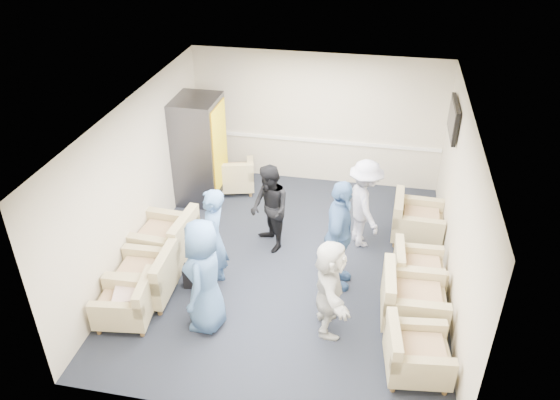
% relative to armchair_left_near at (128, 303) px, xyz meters
% --- Properties ---
extents(floor, '(6.00, 6.00, 0.00)m').
position_rel_armchair_left_near_xyz_m(floor, '(2.04, 1.71, -0.31)').
color(floor, black).
rests_on(floor, ground).
extents(ceiling, '(6.00, 6.00, 0.00)m').
position_rel_armchair_left_near_xyz_m(ceiling, '(2.04, 1.71, 2.39)').
color(ceiling, silver).
rests_on(ceiling, back_wall).
extents(back_wall, '(5.00, 0.02, 2.70)m').
position_rel_armchair_left_near_xyz_m(back_wall, '(2.04, 4.71, 1.04)').
color(back_wall, beige).
rests_on(back_wall, floor).
extents(front_wall, '(5.00, 0.02, 2.70)m').
position_rel_armchair_left_near_xyz_m(front_wall, '(2.04, -1.29, 1.04)').
color(front_wall, beige).
rests_on(front_wall, floor).
extents(left_wall, '(0.02, 6.00, 2.70)m').
position_rel_armchair_left_near_xyz_m(left_wall, '(-0.46, 1.71, 1.04)').
color(left_wall, beige).
rests_on(left_wall, floor).
extents(right_wall, '(0.02, 6.00, 2.70)m').
position_rel_armchair_left_near_xyz_m(right_wall, '(4.54, 1.71, 1.04)').
color(right_wall, beige).
rests_on(right_wall, floor).
extents(chair_rail, '(4.98, 0.04, 0.06)m').
position_rel_armchair_left_near_xyz_m(chair_rail, '(2.04, 4.69, 0.59)').
color(chair_rail, white).
rests_on(chair_rail, back_wall).
extents(tv, '(0.10, 1.00, 0.58)m').
position_rel_armchair_left_near_xyz_m(tv, '(4.48, 3.51, 1.74)').
color(tv, black).
rests_on(tv, right_wall).
extents(armchair_left_near, '(0.86, 0.86, 0.61)m').
position_rel_armchair_left_near_xyz_m(armchair_left_near, '(0.00, 0.00, 0.00)').
color(armchair_left_near, tan).
rests_on(armchair_left_near, floor).
extents(armchair_left_mid, '(0.90, 0.90, 0.70)m').
position_rel_armchair_left_near_xyz_m(armchair_left_mid, '(0.07, 0.53, 0.04)').
color(armchair_left_mid, tan).
rests_on(armchair_left_mid, floor).
extents(armchair_left_far, '(1.00, 1.00, 0.75)m').
position_rel_armchair_left_near_xyz_m(armchair_left_far, '(0.03, 1.47, 0.07)').
color(armchair_left_far, tan).
rests_on(armchair_left_far, floor).
extents(armchair_right_near, '(0.88, 0.88, 0.64)m').
position_rel_armchair_left_near_xyz_m(armchair_right_near, '(3.99, -0.22, 0.01)').
color(armchair_right_near, tan).
rests_on(armchair_right_near, floor).
extents(armchair_right_midnear, '(0.93, 0.93, 0.71)m').
position_rel_armchair_left_near_xyz_m(armchair_right_midnear, '(3.94, 0.75, 0.05)').
color(armchair_right_midnear, tan).
rests_on(armchair_right_midnear, floor).
extents(armchair_right_midfar, '(0.80, 0.80, 0.61)m').
position_rel_armchair_left_near_xyz_m(armchair_right_midfar, '(4.04, 1.54, -0.00)').
color(armchair_right_midfar, tan).
rests_on(armchair_right_midfar, floor).
extents(armchair_right_far, '(0.88, 0.88, 0.68)m').
position_rel_armchair_left_near_xyz_m(armchair_right_far, '(4.04, 2.89, 0.04)').
color(armchair_right_far, tan).
rests_on(armchair_right_far, floor).
extents(armchair_corner, '(0.95, 0.95, 0.62)m').
position_rel_armchair_left_near_xyz_m(armchair_corner, '(0.51, 3.92, 0.00)').
color(armchair_corner, tan).
rests_on(armchair_corner, floor).
extents(vending_machine, '(0.84, 0.98, 2.07)m').
position_rel_armchair_left_near_xyz_m(vending_machine, '(-0.05, 3.55, 0.73)').
color(vending_machine, '#48474E').
rests_on(vending_machine, floor).
extents(backpack, '(0.29, 0.22, 0.45)m').
position_rel_armchair_left_near_xyz_m(backpack, '(0.64, 0.89, -0.07)').
color(backpack, black).
rests_on(backpack, floor).
extents(pillow, '(0.44, 0.51, 0.13)m').
position_rel_armchair_left_near_xyz_m(pillow, '(-0.00, -0.01, 0.16)').
color(pillow, beige).
rests_on(pillow, armchair_left_near).
extents(person_front_left, '(0.58, 0.86, 1.73)m').
position_rel_armchair_left_near_xyz_m(person_front_left, '(1.13, 0.15, 0.56)').
color(person_front_left, '#3F6397').
rests_on(person_front_left, floor).
extents(person_mid_left, '(0.42, 0.63, 1.73)m').
position_rel_armchair_left_near_xyz_m(person_mid_left, '(1.00, 0.95, 0.56)').
color(person_mid_left, '#3F6397').
rests_on(person_mid_left, floor).
extents(person_back_left, '(0.91, 0.95, 1.55)m').
position_rel_armchair_left_near_xyz_m(person_back_left, '(1.61, 2.15, 0.47)').
color(person_back_left, black).
rests_on(person_back_left, floor).
extents(person_back_right, '(0.95, 1.18, 1.59)m').
position_rel_armchair_left_near_xyz_m(person_back_right, '(3.16, 2.56, 0.49)').
color(person_back_right, silver).
rests_on(person_back_right, floor).
extents(person_mid_right, '(0.50, 1.09, 1.83)m').
position_rel_armchair_left_near_xyz_m(person_mid_right, '(2.84, 1.38, 0.61)').
color(person_mid_right, '#3F6397').
rests_on(person_mid_right, floor).
extents(person_front_right, '(0.68, 1.42, 1.47)m').
position_rel_armchair_left_near_xyz_m(person_front_right, '(2.83, 0.38, 0.43)').
color(person_front_right, silver).
rests_on(person_front_right, floor).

